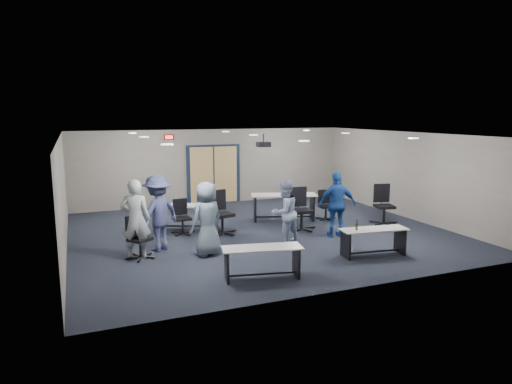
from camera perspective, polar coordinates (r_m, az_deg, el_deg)
name	(u,v)px	position (r m, az deg, el deg)	size (l,w,h in m)	color
floor	(260,232)	(12.76, 0.54, -5.02)	(10.00, 10.00, 0.00)	black
back_wall	(213,167)	(16.69, -5.35, 3.19)	(10.00, 0.04, 2.70)	slate
front_wall	(354,219)	(8.57, 12.10, -3.35)	(10.00, 0.04, 2.70)	slate
left_wall	(63,196)	(11.57, -23.01, -0.52)	(0.04, 9.00, 2.70)	slate
right_wall	(407,175)	(15.09, 18.40, 2.02)	(0.04, 9.00, 2.70)	slate
ceiling	(260,135)	(12.35, 0.56, 7.18)	(10.00, 9.00, 0.04)	silver
double_door	(214,175)	(16.70, -5.30, 2.15)	(2.00, 0.07, 2.20)	#101C31
exit_sign	(169,137)	(16.17, -10.84, 6.75)	(0.32, 0.07, 0.18)	black
ceiling_projector	(264,144)	(12.94, 0.95, 5.99)	(0.35, 0.32, 0.37)	black
ceiling_can_lights	(257,135)	(12.58, 0.12, 7.09)	(6.24, 5.74, 0.02)	white
table_front_left	(262,257)	(9.18, 0.76, -8.12)	(1.67, 0.84, 0.65)	beige
table_front_right	(373,237)	(10.96, 14.44, -5.47)	(1.63, 0.73, 0.87)	beige
table_back_left	(184,213)	(13.11, -9.03, -2.56)	(1.83, 1.20, 0.82)	beige
table_back_right	(284,203)	(14.07, 3.49, -1.32)	(2.11, 1.27, 0.81)	beige
chair_back_a	(182,217)	(12.59, -9.18, -3.11)	(0.60, 0.60, 0.96)	black
chair_back_b	(222,213)	(12.44, -4.23, -2.61)	(0.75, 0.75, 1.19)	black
chair_back_c	(302,209)	(12.94, 5.73, -2.14)	(0.75, 0.75, 1.20)	black
chair_back_d	(326,205)	(14.29, 8.74, -1.64)	(0.58, 0.58, 0.92)	black
chair_loose_left	(140,237)	(10.70, -14.31, -5.52)	(0.62, 0.62, 0.99)	black
chair_loose_right	(384,205)	(14.03, 15.76, -1.54)	(0.75, 0.75, 1.19)	black
person_gray	(135,219)	(10.64, -14.83, -3.30)	(0.67, 0.44, 1.83)	#9EA8AC
person_plaid	(207,219)	(10.59, -6.13, -3.34)	(0.85, 0.55, 1.74)	slate
person_lightblue	(285,212)	(11.46, 3.58, -2.55)	(0.80, 0.62, 1.64)	#9BA9CD
person_navy	(337,205)	(12.30, 10.09, -1.56)	(1.03, 0.43, 1.75)	navy
person_back	(158,213)	(11.15, -12.17, -2.59)	(1.18, 0.68, 1.83)	#373B64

